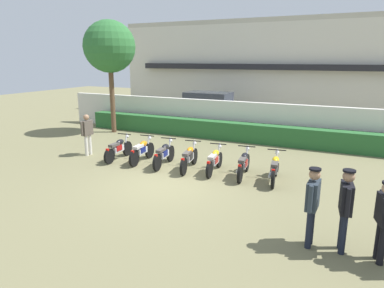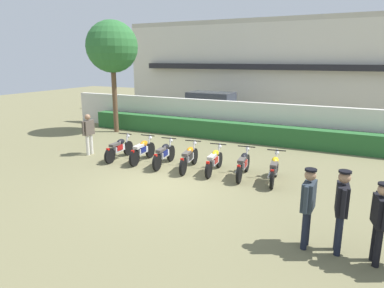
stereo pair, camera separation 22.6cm
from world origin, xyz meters
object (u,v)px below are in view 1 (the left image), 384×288
Objects in this scene: motorcycle_in_row_2 at (164,154)px; officer_0 at (312,200)px; tree_near_inspector at (109,47)px; motorcycle_in_row_4 at (214,160)px; motorcycle_in_row_6 at (275,168)px; officer_2 at (384,216)px; motorcycle_in_row_0 at (118,149)px; parked_car at (210,108)px; officer_1 at (346,203)px; motorcycle_in_row_3 at (189,157)px; motorcycle_in_row_1 at (142,151)px; motorcycle_in_row_5 at (244,164)px; inspector_person at (87,131)px.

officer_0 is (5.62, -3.56, 0.58)m from motorcycle_in_row_2.
tree_near_inspector is 9.39m from motorcycle_in_row_4.
officer_2 is at bearing -149.99° from motorcycle_in_row_6.
parked_car is at bearing -4.96° from motorcycle_in_row_0.
parked_car is at bearing -63.99° from officer_1.
motorcycle_in_row_6 is at bearing -96.41° from motorcycle_in_row_2.
tree_near_inspector reaches higher than motorcycle_in_row_0.
motorcycle_in_row_0 is 3.06m from motorcycle_in_row_3.
motorcycle_in_row_1 is (1.03, 0.11, 0.01)m from motorcycle_in_row_0.
motorcycle_in_row_4 is at bearing -47.23° from officer_1.
motorcycle_in_row_1 reaches higher than motorcycle_in_row_2.
motorcycle_in_row_1 is 7.57m from officer_0.
tree_near_inspector is 11.15m from motorcycle_in_row_6.
motorcycle_in_row_6 is (1.05, -0.04, 0.01)m from motorcycle_in_row_5.
motorcycle_in_row_6 is (4.07, 0.06, 0.00)m from motorcycle_in_row_2.
officer_2 reaches higher than motorcycle_in_row_2.
motorcycle_in_row_4 is at bearing 80.87° from motorcycle_in_row_6.
motorcycle_in_row_2 is 1.04× the size of motorcycle_in_row_4.
motorcycle_in_row_4 is 0.97× the size of motorcycle_in_row_5.
officer_1 is at bearing -133.28° from motorcycle_in_row_3.
motorcycle_in_row_0 is at bearing -22.04° from officer_0.
parked_car reaches higher than motorcycle_in_row_0.
tree_near_inspector is 6.74m from motorcycle_in_row_0.
motorcycle_in_row_4 is at bearing -50.28° from officer_2.
motorcycle_in_row_2 is (2.03, 0.05, 0.01)m from motorcycle_in_row_0.
motorcycle_in_row_5 is at bearing -95.84° from motorcycle_in_row_4.
motorcycle_in_row_5 reaches higher than motorcycle_in_row_4.
motorcycle_in_row_0 is 8.99m from officer_1.
motorcycle_in_row_6 reaches higher than motorcycle_in_row_0.
motorcycle_in_row_0 is at bearing -35.19° from officer_2.
officer_0 is (2.60, -3.67, 0.58)m from motorcycle_in_row_5.
tree_near_inspector is 14.41m from officer_1.
motorcycle_in_row_0 is 0.99× the size of motorcycle_in_row_2.
tree_near_inspector reaches higher than officer_0.
motorcycle_in_row_2 is 0.97× the size of motorcycle_in_row_3.
motorcycle_in_row_6 is at bearing 0.82° from inspector_person.
inspector_person is (-4.58, -0.08, 0.56)m from motorcycle_in_row_3.
motorcycle_in_row_1 is 0.96× the size of motorcycle_in_row_3.
officer_0 reaches higher than motorcycle_in_row_4.
motorcycle_in_row_2 is at bearing -36.43° from officer_1.
motorcycle_in_row_1 is at bearing -84.11° from parked_car.
motorcycle_in_row_6 is at bearing -22.99° from tree_near_inspector.
parked_car is at bearing 8.69° from motorcycle_in_row_3.
officer_1 is 0.70m from officer_2.
officer_0 reaches higher than officer_2.
motorcycle_in_row_0 is 1.62m from inspector_person.
motorcycle_in_row_4 is 5.21m from officer_0.
motorcycle_in_row_3 is (6.53, -4.10, -3.99)m from tree_near_inspector.
tree_near_inspector is 13.95m from officer_0.
inspector_person is (-7.63, -0.11, 0.55)m from motorcycle_in_row_6.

